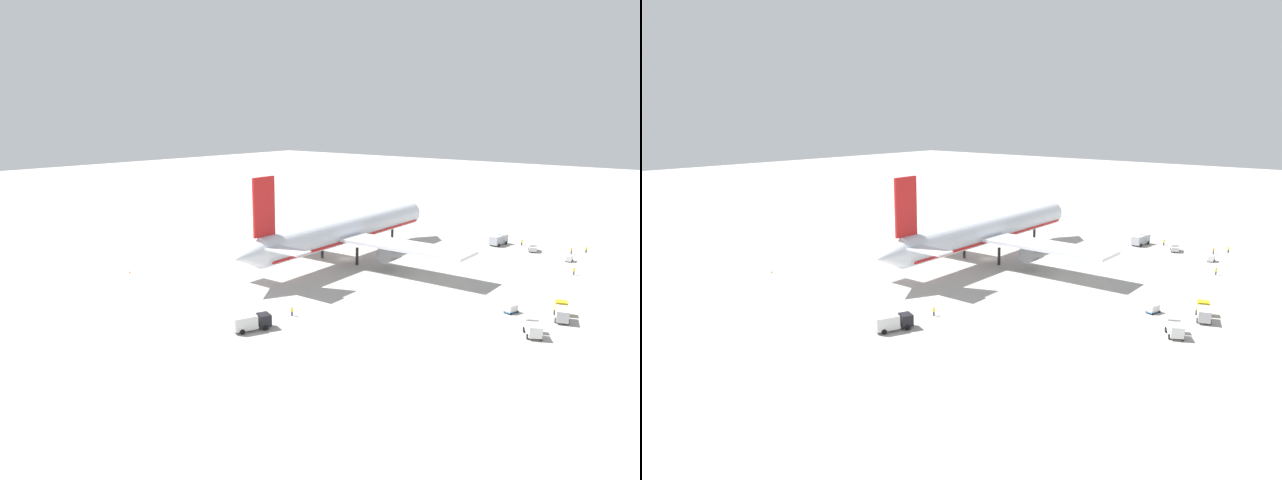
{
  "view_description": "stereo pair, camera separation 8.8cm",
  "coord_description": "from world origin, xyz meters",
  "views": [
    {
      "loc": [
        -107.85,
        -81.65,
        35.51
      ],
      "look_at": [
        -5.65,
        3.94,
        5.26
      ],
      "focal_mm": 31.35,
      "sensor_mm": 36.0,
      "label": 1
    },
    {
      "loc": [
        -107.8,
        -81.72,
        35.51
      ],
      "look_at": [
        -5.65,
        3.94,
        5.26
      ],
      "focal_mm": 31.35,
      "sensor_mm": 36.0,
      "label": 2
    }
  ],
  "objects": [
    {
      "name": "service_truck_3",
      "position": [
        -9.09,
        -54.59,
        1.43
      ],
      "size": [
        6.98,
        4.18,
        2.59
      ],
      "color": "yellow",
      "rests_on": "ground"
    },
    {
      "name": "ground_plane",
      "position": [
        0.0,
        0.0,
        0.0
      ],
      "size": [
        600.0,
        600.0,
        0.0
      ],
      "primitive_type": "plane",
      "color": "#ADA8A0"
    },
    {
      "name": "ground_worker_2",
      "position": [
        41.16,
        -41.66,
        0.82
      ],
      "size": [
        0.45,
        0.45,
        1.62
      ],
      "color": "navy",
      "rests_on": "ground"
    },
    {
      "name": "service_truck_2",
      "position": [
        38.98,
        -23.02,
        1.54
      ],
      "size": [
        6.58,
        3.15,
        2.71
      ],
      "color": "#999EA5",
      "rests_on": "ground"
    },
    {
      "name": "service_truck_0",
      "position": [
        -19.99,
        -53.4,
        1.37
      ],
      "size": [
        5.07,
        4.15,
        2.55
      ],
      "color": "white",
      "rests_on": "ground"
    },
    {
      "name": "service_truck_1",
      "position": [
        -47.87,
        -16.22,
        1.52
      ],
      "size": [
        6.88,
        4.68,
        2.73
      ],
      "color": "black",
      "rests_on": "ground"
    },
    {
      "name": "ground_worker_4",
      "position": [
        42.71,
        -28.16,
        0.84
      ],
      "size": [
        0.56,
        0.56,
        1.65
      ],
      "color": "black",
      "rests_on": "ground"
    },
    {
      "name": "traffic_cone_1",
      "position": [
        -41.94,
        30.15,
        0.28
      ],
      "size": [
        0.36,
        0.36,
        0.55
      ],
      "primitive_type": "cone",
      "color": "orange",
      "rests_on": "ground"
    },
    {
      "name": "airliner",
      "position": [
        -1.24,
        -0.12,
        7.34
      ],
      "size": [
        74.3,
        67.34,
        23.08
      ],
      "color": "silver",
      "rests_on": "ground"
    },
    {
      "name": "ground_worker_1",
      "position": [
        21.47,
        -47.92,
        0.9
      ],
      "size": [
        0.55,
        0.55,
        1.77
      ],
      "color": "#3F3F47",
      "rests_on": "ground"
    },
    {
      "name": "baggage_cart_0",
      "position": [
        -11.57,
        -46.53,
        0.84
      ],
      "size": [
        3.3,
        2.09,
        1.54
      ],
      "color": "#26598C",
      "rests_on": "ground"
    },
    {
      "name": "service_van",
      "position": [
        37.96,
        -32.88,
        1.03
      ],
      "size": [
        4.91,
        3.42,
        1.97
      ],
      "color": "silver",
      "rests_on": "ground"
    },
    {
      "name": "baggage_cart_1",
      "position": [
        33.3,
        -43.46,
        0.82
      ],
      "size": [
        3.31,
        1.82,
        1.51
      ],
      "color": "gray",
      "rests_on": "ground"
    },
    {
      "name": "ground_worker_3",
      "position": [
        -38.36,
        -16.87,
        0.82
      ],
      "size": [
        0.4,
        0.4,
        1.62
      ],
      "color": "navy",
      "rests_on": "ground"
    },
    {
      "name": "traffic_cone_0",
      "position": [
        -40.97,
        -14.08,
        0.28
      ],
      "size": [
        0.36,
        0.36,
        0.55
      ],
      "primitive_type": "cone",
      "color": "orange",
      "rests_on": "ground"
    },
    {
      "name": "ground_worker_0",
      "position": [
        45.25,
        -44.17,
        0.88
      ],
      "size": [
        0.5,
        0.5,
        1.74
      ],
      "color": "black",
      "rests_on": "ground"
    }
  ]
}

